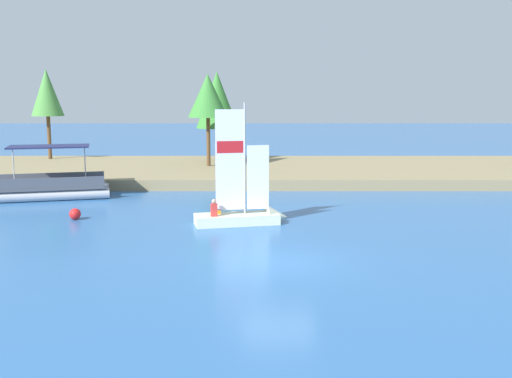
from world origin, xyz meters
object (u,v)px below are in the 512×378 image
object	(u,v)px
channel_buoy	(76,214)
shoreline_tree_left	(47,93)
shoreline_tree_centre	(218,100)
pontoon_boat	(52,186)
shoreline_tree_midleft	(208,96)
sailboat	(251,214)

from	to	relation	value
channel_buoy	shoreline_tree_left	bearing A→B (deg)	111.59
shoreline_tree_centre	pontoon_boat	xyz separation A→B (m)	(-8.49, -13.11, -4.62)
shoreline_tree_midleft	shoreline_tree_centre	distance (m)	3.36
shoreline_tree_midleft	shoreline_tree_centre	bearing A→B (deg)	82.49
shoreline_tree_left	sailboat	bearing A→B (deg)	-52.52
channel_buoy	shoreline_tree_centre	bearing A→B (deg)	73.91
shoreline_tree_midleft	pontoon_boat	bearing A→B (deg)	-129.43
pontoon_boat	shoreline_tree_left	bearing A→B (deg)	94.39
shoreline_tree_midleft	channel_buoy	size ratio (longest dim) A/B	12.31
shoreline_tree_left	channel_buoy	bearing A→B (deg)	-68.41
shoreline_tree_left	channel_buoy	size ratio (longest dim) A/B	13.34
shoreline_tree_left	shoreline_tree_midleft	xyz separation A→B (m)	(13.02, -4.70, -0.22)
shoreline_tree_midleft	sailboat	size ratio (longest dim) A/B	1.13
shoreline_tree_centre	pontoon_boat	size ratio (longest dim) A/B	1.02
sailboat	pontoon_boat	size ratio (longest dim) A/B	0.86
pontoon_boat	shoreline_tree_centre	bearing A→B (deg)	42.54
sailboat	shoreline_tree_centre	bearing A→B (deg)	85.30
sailboat	pontoon_boat	bearing A→B (deg)	137.02
shoreline_tree_centre	pontoon_boat	world-z (taller)	shoreline_tree_centre
shoreline_tree_midleft	channel_buoy	xyz separation A→B (m)	(-5.00, -15.56, -5.37)
shoreline_tree_left	shoreline_tree_centre	size ratio (longest dim) A/B	1.04
shoreline_tree_centre	channel_buoy	size ratio (longest dim) A/B	12.87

